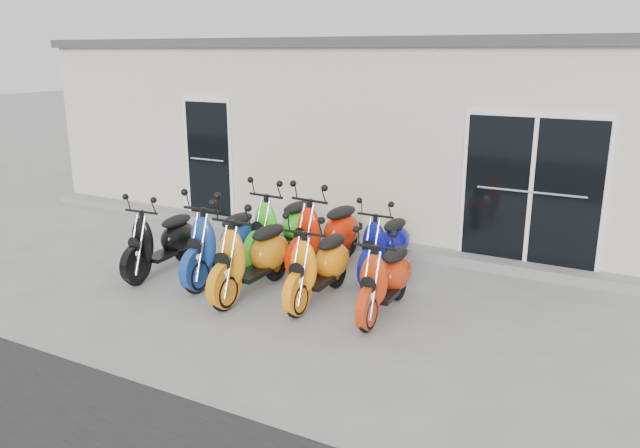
# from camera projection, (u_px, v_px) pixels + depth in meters

# --- Properties ---
(ground) EXTENTS (80.00, 80.00, 0.00)m
(ground) POSITION_uv_depth(u_px,v_px,m) (299.00, 286.00, 8.61)
(ground) COLOR gray
(ground) RESTS_ON ground
(building) EXTENTS (14.00, 6.00, 3.20)m
(building) POSITION_uv_depth(u_px,v_px,m) (428.00, 130.00, 12.59)
(building) COLOR beige
(building) RESTS_ON ground
(roof_cap) EXTENTS (14.20, 6.20, 0.16)m
(roof_cap) POSITION_uv_depth(u_px,v_px,m) (432.00, 44.00, 12.14)
(roof_cap) COLOR #3F3F42
(roof_cap) RESTS_ON building
(front_step) EXTENTS (14.00, 0.40, 0.15)m
(front_step) POSITION_uv_depth(u_px,v_px,m) (361.00, 243.00, 10.30)
(front_step) COLOR gray
(front_step) RESTS_ON ground
(door_left) EXTENTS (1.07, 0.08, 2.22)m
(door_left) POSITION_uv_depth(u_px,v_px,m) (209.00, 156.00, 11.58)
(door_left) COLOR black
(door_left) RESTS_ON front_step
(door_right) EXTENTS (2.02, 0.08, 2.22)m
(door_right) POSITION_uv_depth(u_px,v_px,m) (532.00, 187.00, 8.92)
(door_right) COLOR black
(door_right) RESTS_ON front_step
(scooter_front_black) EXTENTS (0.74, 1.73, 1.25)m
(scooter_front_black) POSITION_uv_depth(u_px,v_px,m) (161.00, 232.00, 8.99)
(scooter_front_black) COLOR black
(scooter_front_black) RESTS_ON ground
(scooter_front_blue) EXTENTS (0.78, 1.90, 1.38)m
(scooter_front_blue) POSITION_uv_depth(u_px,v_px,m) (222.00, 232.00, 8.75)
(scooter_front_blue) COLOR navy
(scooter_front_blue) RESTS_ON ground
(scooter_front_orange_a) EXTENTS (0.69, 1.86, 1.37)m
(scooter_front_orange_a) POSITION_uv_depth(u_px,v_px,m) (252.00, 245.00, 8.17)
(scooter_front_orange_a) COLOR orange
(scooter_front_orange_a) RESTS_ON ground
(scooter_front_orange_b) EXTENTS (0.67, 1.73, 1.26)m
(scooter_front_orange_b) POSITION_uv_depth(u_px,v_px,m) (319.00, 255.00, 7.95)
(scooter_front_orange_b) COLOR orange
(scooter_front_orange_b) RESTS_ON ground
(scooter_front_red) EXTENTS (0.66, 1.66, 1.21)m
(scooter_front_red) POSITION_uv_depth(u_px,v_px,m) (386.00, 268.00, 7.55)
(scooter_front_red) COLOR red
(scooter_front_red) RESTS_ON ground
(scooter_back_green) EXTENTS (0.79, 1.89, 1.37)m
(scooter_back_green) POSITION_uv_depth(u_px,v_px,m) (283.00, 217.00, 9.53)
(scooter_back_green) COLOR #3BD620
(scooter_back_green) RESTS_ON ground
(scooter_back_red) EXTENTS (0.87, 1.94, 1.39)m
(scooter_back_red) POSITION_uv_depth(u_px,v_px,m) (326.00, 223.00, 9.17)
(scooter_back_red) COLOR red
(scooter_back_red) RESTS_ON ground
(scooter_back_blue) EXTENTS (0.61, 1.65, 1.22)m
(scooter_back_blue) POSITION_uv_depth(u_px,v_px,m) (385.00, 235.00, 8.88)
(scooter_back_blue) COLOR #0A0D7C
(scooter_back_blue) RESTS_ON ground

